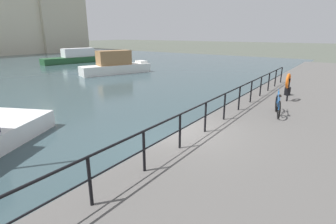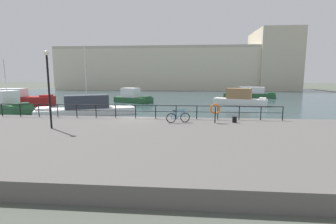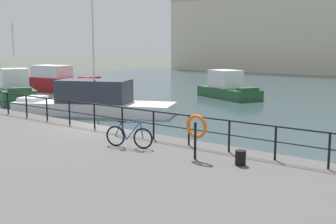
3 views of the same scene
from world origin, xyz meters
TOP-DOWN VIEW (x-y plane):
  - ground_plane at (0.00, 0.00)m, footprint 240.00×240.00m
  - moored_green_narrowboat at (11.55, 15.30)m, footprint 7.37×4.32m
  - moored_harbor_tender at (15.81, 27.46)m, footprint 9.36×3.65m
  - quay_railing at (0.25, -0.75)m, footprint 22.88×0.07m
  - parked_bicycle at (3.74, -2.33)m, footprint 1.71×0.58m
  - mooring_bollard at (7.85, -1.92)m, footprint 0.32×0.32m
  - life_ring_stand at (6.41, -2.14)m, footprint 0.75×0.16m

SIDE VIEW (x-z plane):
  - ground_plane at x=0.00m, z-range 0.00..0.00m
  - moored_harbor_tender at x=15.81m, z-range -0.23..1.76m
  - moored_green_narrowboat at x=11.55m, z-range -0.27..2.07m
  - mooring_bollard at x=7.85m, z-range 0.75..1.19m
  - parked_bicycle at x=3.74m, z-range 0.65..1.63m
  - quay_railing at x=0.25m, z-range 0.95..2.03m
  - life_ring_stand at x=6.41m, z-range 1.02..2.42m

